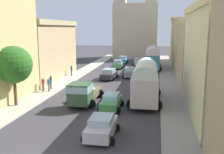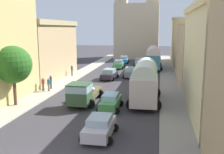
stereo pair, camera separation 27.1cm
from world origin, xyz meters
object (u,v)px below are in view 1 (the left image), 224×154
(cargo_truck_0, at_px, (84,92))
(car_6, at_px, (138,62))
(pedestrian_1, at_px, (71,70))
(pedestrian_3, at_px, (51,81))
(car_4, at_px, (111,102))
(parked_bus_1, at_px, (152,57))
(car_1, at_px, (118,64))
(car_2, at_px, (123,60))
(pedestrian_2, at_px, (43,84))
(car_0, at_px, (109,74))
(parked_bus_0, at_px, (146,80))
(pedestrian_0, at_px, (49,84))
(car_3, at_px, (102,127))
(car_5, at_px, (130,72))

(cargo_truck_0, distance_m, car_6, 29.29)
(pedestrian_1, bearing_deg, pedestrian_3, -87.49)
(car_4, relative_size, pedestrian_1, 2.17)
(parked_bus_1, relative_size, car_4, 2.26)
(car_1, height_order, car_6, car_1)
(car_2, distance_m, pedestrian_3, 27.35)
(parked_bus_1, relative_size, pedestrian_2, 5.08)
(cargo_truck_0, xyz_separation_m, car_0, (0.04, 13.62, -0.48))
(parked_bus_0, relative_size, parked_bus_1, 0.89)
(pedestrian_0, bearing_deg, parked_bus_1, 60.44)
(pedestrian_0, bearing_deg, car_2, 79.58)
(car_6, xyz_separation_m, pedestrian_3, (-9.07, -23.59, 0.30))
(car_2, bearing_deg, cargo_truck_0, -89.42)
(pedestrian_1, bearing_deg, cargo_truck_0, -67.14)
(parked_bus_1, height_order, car_2, parked_bus_1)
(car_4, bearing_deg, car_3, -86.20)
(parked_bus_0, height_order, car_3, parked_bus_0)
(cargo_truck_0, relative_size, pedestrian_2, 3.86)
(parked_bus_1, bearing_deg, car_3, -94.89)
(car_4, height_order, pedestrian_3, pedestrian_3)
(parked_bus_1, xyz_separation_m, cargo_truck_0, (-6.18, -24.80, -1.03))
(parked_bus_1, relative_size, pedestrian_0, 5.14)
(car_2, bearing_deg, car_1, -89.29)
(car_1, height_order, car_2, car_1)
(parked_bus_0, xyz_separation_m, pedestrian_1, (-12.17, 12.78, -1.30))
(parked_bus_1, bearing_deg, car_2, 130.90)
(car_2, height_order, pedestrian_3, pedestrian_3)
(car_0, bearing_deg, pedestrian_1, 170.47)
(pedestrian_2, bearing_deg, car_4, -30.41)
(cargo_truck_0, bearing_deg, car_0, 89.82)
(parked_bus_0, relative_size, car_4, 2.02)
(car_2, distance_m, pedestrian_2, 28.61)
(parked_bus_0, relative_size, pedestrian_2, 4.55)
(car_0, bearing_deg, parked_bus_0, -63.13)
(car_2, bearing_deg, pedestrian_2, -101.93)
(car_3, relative_size, car_6, 0.87)
(car_4, distance_m, car_5, 16.67)
(pedestrian_2, bearing_deg, car_3, -50.69)
(car_5, bearing_deg, car_6, 88.65)
(car_1, distance_m, car_4, 25.61)
(car_1, bearing_deg, car_6, 53.72)
(car_3, bearing_deg, parked_bus_1, 85.11)
(car_3, bearing_deg, car_1, 96.54)
(pedestrian_0, bearing_deg, pedestrian_1, 93.75)
(car_0, xyz_separation_m, car_4, (2.95, -14.73, -0.01))
(parked_bus_1, xyz_separation_m, pedestrian_2, (-12.42, -20.49, -1.28))
(parked_bus_0, relative_size, car_1, 2.20)
(car_1, xyz_separation_m, car_6, (3.52, 4.80, -0.03))
(car_6, distance_m, pedestrian_1, 17.27)
(car_0, bearing_deg, pedestrian_2, -124.04)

